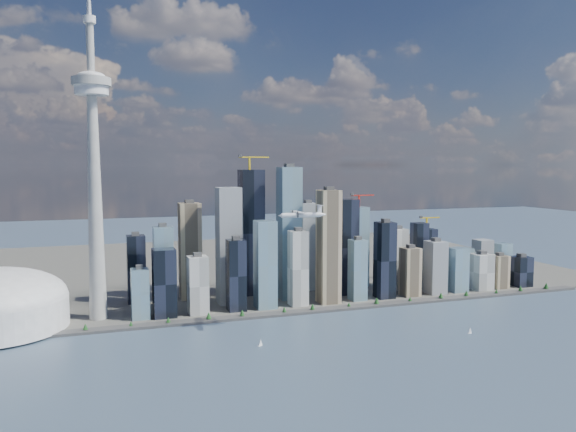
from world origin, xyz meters
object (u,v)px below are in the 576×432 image
object	(u,v)px
sailboat_east	(470,331)
sailboat_west	(260,344)
airplane	(302,214)
needle_tower	(94,164)

from	to	relation	value
sailboat_east	sailboat_west	bearing A→B (deg)	172.33
airplane	sailboat_west	world-z (taller)	airplane
needle_tower	sailboat_east	size ratio (longest dim) A/B	57.95
sailboat_west	airplane	bearing A→B (deg)	2.17
sailboat_east	airplane	bearing A→B (deg)	161.04
needle_tower	sailboat_west	xyz separation A→B (m)	(198.31, -194.49, -232.65)
airplane	sailboat_west	distance (m)	181.73
airplane	needle_tower	bearing A→B (deg)	151.94
sailboat_east	needle_tower	bearing A→B (deg)	154.86
needle_tower	sailboat_west	bearing A→B (deg)	-44.44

